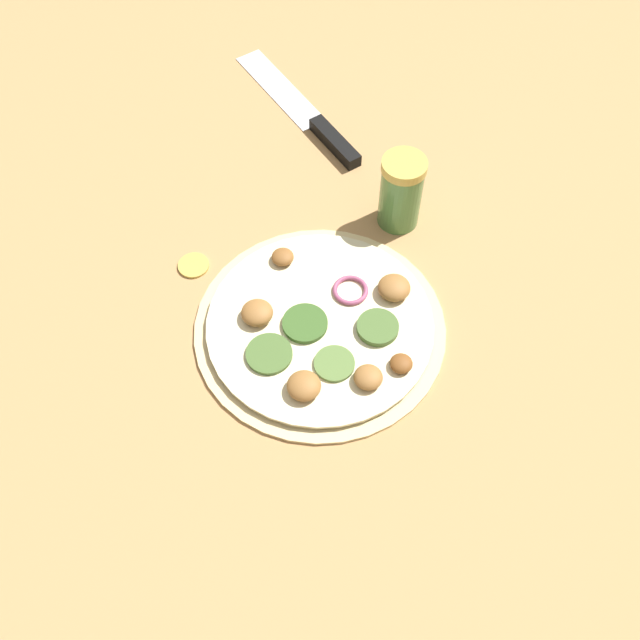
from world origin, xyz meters
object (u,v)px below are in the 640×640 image
object	(u,v)px
pizza	(321,327)
spice_jar	(401,192)
loose_cap	(193,265)
knife	(315,123)

from	to	relation	value
pizza	spice_jar	size ratio (longest dim) A/B	2.86
loose_cap	spice_jar	bearing A→B (deg)	96.97
pizza	knife	xyz separation A→B (m)	(-0.34, 0.05, -0.00)
knife	loose_cap	xyz separation A→B (m)	(0.22, -0.19, -0.00)
spice_jar	knife	bearing A→B (deg)	-157.72
knife	spice_jar	xyz separation A→B (m)	(0.19, 0.08, 0.05)
spice_jar	loose_cap	size ratio (longest dim) A/B	2.67
spice_jar	loose_cap	xyz separation A→B (m)	(0.03, -0.26, -0.05)
knife	spice_jar	world-z (taller)	spice_jar
knife	spice_jar	distance (m)	0.21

